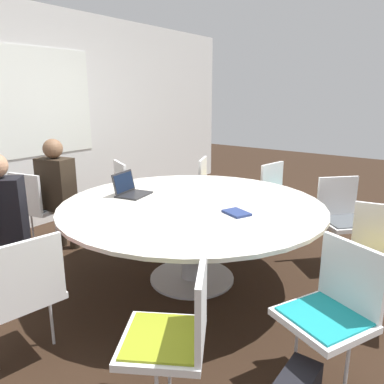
{
  "coord_description": "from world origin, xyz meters",
  "views": [
    {
      "loc": [
        -2.53,
        -1.87,
        1.67
      ],
      "look_at": [
        0.0,
        0.0,
        0.83
      ],
      "focal_mm": 35.0,
      "sensor_mm": 36.0,
      "label": 1
    }
  ],
  "objects": [
    {
      "name": "laptop",
      "position": [
        -0.13,
        0.63,
        0.78
      ],
      "size": [
        0.35,
        0.32,
        0.21
      ],
      "rotation": [
        0.0,
        0.0,
        0.2
      ],
      "color": "#232326",
      "rests_on": "conference_table"
    },
    {
      "name": "person_0",
      "position": [
        -0.3,
        1.54,
        0.71
      ],
      "size": [
        0.31,
        0.4,
        1.21
      ],
      "rotation": [
        0.0,
        0.0,
        4.91
      ],
      "color": "#2D2319",
      "rests_on": "ground_plane"
    },
    {
      "name": "chair_5",
      "position": [
        0.33,
        -1.47,
        0.52
      ],
      "size": [
        0.49,
        0.51,
        0.86
      ],
      "rotation": [
        0.0,
        0.0,
        8.03
      ],
      "color": "white",
      "rests_on": "ground_plane"
    },
    {
      "name": "chair_8",
      "position": [
        1.35,
        0.67,
        0.52
      ],
      "size": [
        0.57,
        0.56,
        0.86
      ],
      "rotation": [
        0.0,
        0.0,
        9.84
      ],
      "color": "white",
      "rests_on": "ground_plane"
    },
    {
      "name": "chair_3",
      "position": [
        -1.26,
        -0.83,
        0.52
      ],
      "size": [
        0.59,
        0.59,
        0.86
      ],
      "rotation": [
        0.0,
        0.0,
        6.82
      ],
      "color": "white",
      "rests_on": "ground_plane"
    },
    {
      "name": "wall_back",
      "position": [
        0.0,
        2.48,
        1.35
      ],
      "size": [
        8.0,
        0.07,
        2.7
      ],
      "color": "silver",
      "rests_on": "ground_plane"
    },
    {
      "name": "person_1",
      "position": [
        -1.12,
        1.1,
        0.71
      ],
      "size": [
        0.41,
        0.41,
        1.21
      ],
      "rotation": [
        0.0,
        0.0,
        5.52
      ],
      "color": "black",
      "rests_on": "ground_plane"
    },
    {
      "name": "chair_6",
      "position": [
        1.14,
        -0.99,
        0.52
      ],
      "size": [
        0.61,
        0.61,
        0.86
      ],
      "rotation": [
        0.0,
        0.0,
        8.67
      ],
      "color": "white",
      "rests_on": "ground_plane"
    },
    {
      "name": "conference_table",
      "position": [
        0.0,
        0.0,
        0.63
      ],
      "size": [
        2.3,
        2.3,
        0.73
      ],
      "color": "#B7B7BC",
      "rests_on": "ground_plane"
    },
    {
      "name": "chair_4",
      "position": [
        -0.57,
        -1.4,
        0.52
      ],
      "size": [
        0.57,
        0.58,
        0.86
      ],
      "rotation": [
        0.0,
        0.0,
        7.42
      ],
      "color": "white",
      "rests_on": "ground_plane"
    },
    {
      "name": "chair_9",
      "position": [
        0.61,
        1.39,
        0.52
      ],
      "size": [
        0.57,
        0.58,
        0.86
      ],
      "rotation": [
        0.0,
        0.0,
        10.54
      ],
      "color": "white",
      "rests_on": "ground_plane"
    },
    {
      "name": "chair_0",
      "position": [
        -0.43,
        1.76,
        0.52
      ],
      "size": [
        0.5,
        0.52,
        0.86
      ],
      "rotation": [
        0.0,
        0.0,
        4.91
      ],
      "color": "white",
      "rests_on": "ground_plane"
    },
    {
      "name": "spiral_notebook",
      "position": [
        -0.04,
        -0.47,
        0.74
      ],
      "size": [
        0.22,
        0.25,
        0.02
      ],
      "color": "navy",
      "rests_on": "conference_table"
    },
    {
      "name": "chair_2",
      "position": [
        -1.5,
        0.17,
        0.52
      ],
      "size": [
        0.5,
        0.48,
        0.86
      ],
      "rotation": [
        0.0,
        0.0,
        6.13
      ],
      "color": "white",
      "rests_on": "ground_plane"
    },
    {
      "name": "chair_7",
      "position": [
        1.5,
        -0.18,
        0.52
      ],
      "size": [
        0.5,
        0.49,
        0.86
      ],
      "rotation": [
        0.0,
        0.0,
        9.26
      ],
      "color": "white",
      "rests_on": "ground_plane"
    },
    {
      "name": "ground_plane",
      "position": [
        0.0,
        0.0,
        0.0
      ],
      "size": [
        16.0,
        16.0,
        0.0
      ],
      "primitive_type": "plane",
      "color": "black"
    }
  ]
}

